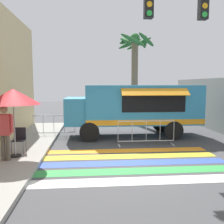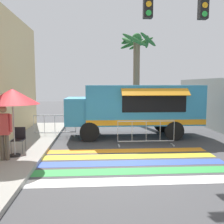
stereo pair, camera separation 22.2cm
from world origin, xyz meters
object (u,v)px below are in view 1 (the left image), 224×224
(palm_tree, at_px, (135,62))
(barricade_side, at_px, (54,126))
(food_truck, at_px, (132,106))
(patio_umbrella, at_px, (13,97))
(folding_chair, at_px, (19,138))
(barricade_front, at_px, (146,133))
(traffic_signal_pole, at_px, (204,31))
(vendor_person, at_px, (5,129))

(palm_tree, bearing_deg, barricade_side, -143.90)
(food_truck, distance_m, patio_umbrella, 5.78)
(food_truck, relative_size, patio_umbrella, 2.81)
(food_truck, xyz_separation_m, barricade_side, (-3.79, 0.35, -0.99))
(folding_chair, height_order, palm_tree, palm_tree)
(food_truck, height_order, barricade_front, food_truck)
(food_truck, relative_size, folding_chair, 7.26)
(patio_umbrella, distance_m, barricade_side, 4.30)
(traffic_signal_pole, relative_size, folding_chair, 7.07)
(folding_chair, relative_size, barricade_side, 0.43)
(traffic_signal_pole, relative_size, barricade_front, 2.60)
(folding_chair, bearing_deg, food_truck, 40.97)
(folding_chair, xyz_separation_m, barricade_front, (4.82, 1.12, -0.14))
(patio_umbrella, relative_size, palm_tree, 0.40)
(barricade_side, relative_size, palm_tree, 0.36)
(food_truck, bearing_deg, barricade_front, -80.79)
(palm_tree, bearing_deg, vendor_person, -125.41)
(traffic_signal_pole, relative_size, vendor_person, 3.55)
(patio_umbrella, height_order, barricade_front, patio_umbrella)
(folding_chair, bearing_deg, barricade_front, 20.53)
(barricade_side, bearing_deg, palm_tree, 36.10)
(food_truck, xyz_separation_m, palm_tree, (0.79, 3.70, 2.40))
(barricade_front, xyz_separation_m, palm_tree, (0.48, 5.57, 3.38))
(barricade_side, bearing_deg, folding_chair, -102.23)
(vendor_person, bearing_deg, food_truck, 47.12)
(barricade_front, distance_m, palm_tree, 6.53)
(folding_chair, height_order, barricade_side, barricade_side)
(patio_umbrella, relative_size, vendor_person, 1.30)
(patio_umbrella, bearing_deg, palm_tree, 53.95)
(food_truck, height_order, palm_tree, palm_tree)
(barricade_front, distance_m, barricade_side, 4.66)
(patio_umbrella, xyz_separation_m, barricade_front, (4.80, 1.69, -1.61))
(vendor_person, distance_m, palm_tree, 9.83)
(food_truck, bearing_deg, patio_umbrella, -141.59)
(folding_chair, bearing_deg, barricade_side, 85.19)
(vendor_person, bearing_deg, traffic_signal_pole, 16.31)
(food_truck, relative_size, vendor_person, 3.65)
(folding_chair, relative_size, palm_tree, 0.15)
(patio_umbrella, relative_size, barricade_side, 1.10)
(patio_umbrella, distance_m, palm_tree, 9.16)
(traffic_signal_pole, bearing_deg, vendor_person, -170.34)
(traffic_signal_pole, bearing_deg, barricade_side, 152.06)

